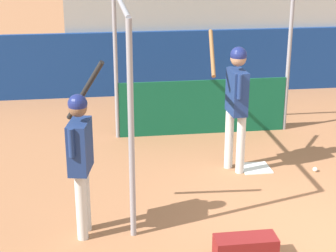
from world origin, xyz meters
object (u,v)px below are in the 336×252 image
(equipment_bag, at_px, (245,248))
(player_waiting, at_px, (80,152))
(player_batter, at_px, (236,96))
(baseball, at_px, (315,169))

(equipment_bag, bearing_deg, player_waiting, 155.26)
(player_batter, height_order, equipment_bag, player_batter)
(player_batter, xyz_separation_m, baseball, (1.23, -0.25, -1.15))
(player_waiting, height_order, baseball, player_waiting)
(player_batter, distance_m, baseball, 1.70)
(player_batter, relative_size, player_waiting, 0.99)
(player_waiting, bearing_deg, baseball, -57.48)
(player_waiting, xyz_separation_m, baseball, (3.50, 1.38, -1.04))
(player_batter, distance_m, player_waiting, 2.80)
(equipment_bag, bearing_deg, baseball, 52.17)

